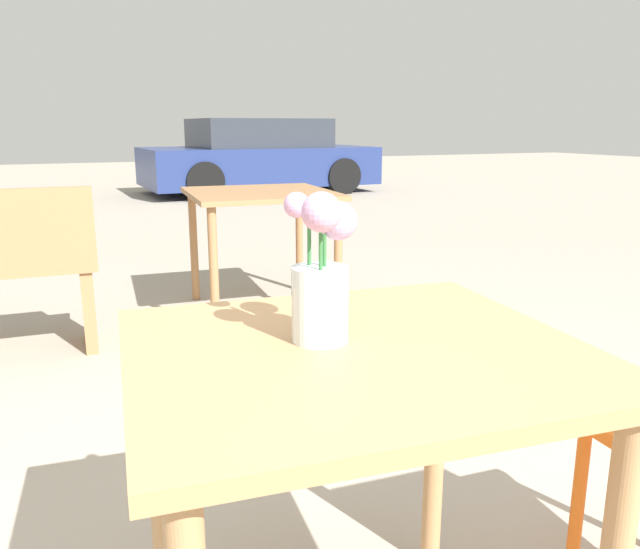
{
  "coord_description": "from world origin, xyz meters",
  "views": [
    {
      "loc": [
        -0.49,
        -0.93,
        1.13
      ],
      "look_at": [
        -0.05,
        0.05,
        0.87
      ],
      "focal_mm": 35.0,
      "sensor_mm": 36.0,
      "label": 1
    }
  ],
  "objects": [
    {
      "name": "table_front",
      "position": [
        0.0,
        0.0,
        0.63
      ],
      "size": [
        0.87,
        0.79,
        0.75
      ],
      "color": "tan",
      "rests_on": "ground_plane"
    },
    {
      "name": "flower_vase",
      "position": [
        -0.05,
        0.05,
        0.86
      ],
      "size": [
        0.13,
        0.16,
        0.28
      ],
      "color": "silver",
      "rests_on": "table_front"
    },
    {
      "name": "table_back",
      "position": [
        0.73,
        2.67,
        0.64
      ],
      "size": [
        0.92,
        0.94,
        0.75
      ],
      "color": "#9E7047",
      "rests_on": "ground_plane"
    },
    {
      "name": "parked_car",
      "position": [
        3.01,
        9.49,
        0.6
      ],
      "size": [
        3.9,
        2.01,
        1.25
      ],
      "color": "navy",
      "rests_on": "ground_plane"
    }
  ]
}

